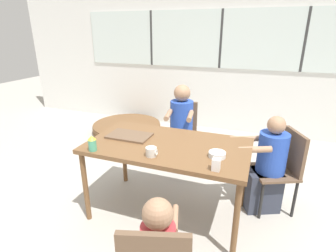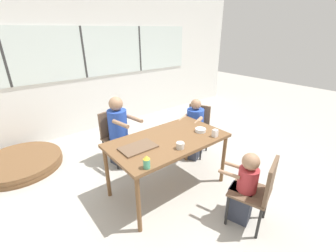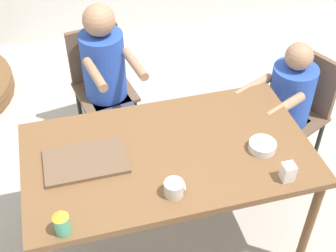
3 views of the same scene
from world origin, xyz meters
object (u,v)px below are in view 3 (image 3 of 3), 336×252
at_px(person_woman_green_shirt, 283,118).
at_px(milk_carton_small, 288,172).
at_px(chair_for_woman_green_shirt, 300,102).
at_px(sippy_cup, 61,222).
at_px(bowl_white_shallow, 262,146).
at_px(chair_for_man_blue_shirt, 100,76).
at_px(person_man_blue_shirt, 107,87).
at_px(coffee_mug, 174,188).

distance_m(person_woman_green_shirt, milk_carton_small, 0.92).
relative_size(chair_for_woman_green_shirt, milk_carton_small, 8.85).
bearing_deg(sippy_cup, bowl_white_shallow, 13.67).
distance_m(chair_for_man_blue_shirt, milk_carton_small, 1.68).
height_order(person_man_blue_shirt, bowl_white_shallow, person_man_blue_shirt).
height_order(chair_for_man_blue_shirt, bowl_white_shallow, chair_for_man_blue_shirt).
bearing_deg(chair_for_man_blue_shirt, milk_carton_small, 105.72).
height_order(person_man_blue_shirt, coffee_mug, person_man_blue_shirt).
xyz_separation_m(person_man_blue_shirt, bowl_white_shallow, (0.66, -1.10, 0.28)).
xyz_separation_m(person_woman_green_shirt, sippy_cup, (-1.49, -0.79, 0.39)).
distance_m(person_woman_green_shirt, bowl_white_shallow, 0.76).
bearing_deg(person_man_blue_shirt, milk_carton_small, 107.42).
distance_m(person_woman_green_shirt, person_man_blue_shirt, 1.23).
distance_m(sippy_cup, bowl_white_shallow, 1.09).
distance_m(chair_for_woman_green_shirt, person_woman_green_shirt, 0.17).
xyz_separation_m(chair_for_man_blue_shirt, person_man_blue_shirt, (0.03, -0.16, 0.01)).
bearing_deg(coffee_mug, chair_for_woman_green_shirt, 34.83).
xyz_separation_m(chair_for_woman_green_shirt, person_man_blue_shirt, (-1.24, 0.50, 0.01)).
relative_size(chair_for_woman_green_shirt, coffee_mug, 8.43).
height_order(person_woman_green_shirt, coffee_mug, person_woman_green_shirt).
height_order(coffee_mug, milk_carton_small, milk_carton_small).
height_order(coffee_mug, bowl_white_shallow, coffee_mug).
distance_m(chair_for_man_blue_shirt, sippy_cup, 1.60).
bearing_deg(bowl_white_shallow, chair_for_woman_green_shirt, 45.87).
height_order(person_man_blue_shirt, milk_carton_small, person_man_blue_shirt).
bearing_deg(milk_carton_small, bowl_white_shallow, 98.21).
distance_m(chair_for_woman_green_shirt, sippy_cup, 1.88).
distance_m(person_man_blue_shirt, milk_carton_small, 1.53).
relative_size(chair_for_man_blue_shirt, bowl_white_shallow, 5.93).
height_order(person_woman_green_shirt, milk_carton_small, person_woman_green_shirt).
bearing_deg(milk_carton_small, coffee_mug, 174.80).
height_order(person_woman_green_shirt, person_man_blue_shirt, person_man_blue_shirt).
height_order(chair_for_man_blue_shirt, milk_carton_small, milk_carton_small).
bearing_deg(coffee_mug, sippy_cup, -171.01).
bearing_deg(person_man_blue_shirt, chair_for_woman_green_shirt, 147.69).
bearing_deg(sippy_cup, person_woman_green_shirt, 27.81).
height_order(milk_carton_small, bowl_white_shallow, milk_carton_small).
relative_size(coffee_mug, milk_carton_small, 1.05).
bearing_deg(bowl_white_shallow, person_woman_green_shirt, 50.97).
height_order(chair_for_man_blue_shirt, person_man_blue_shirt, person_man_blue_shirt).
bearing_deg(coffee_mug, milk_carton_small, -5.20).
bearing_deg(chair_for_woman_green_shirt, bowl_white_shallow, 111.27).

